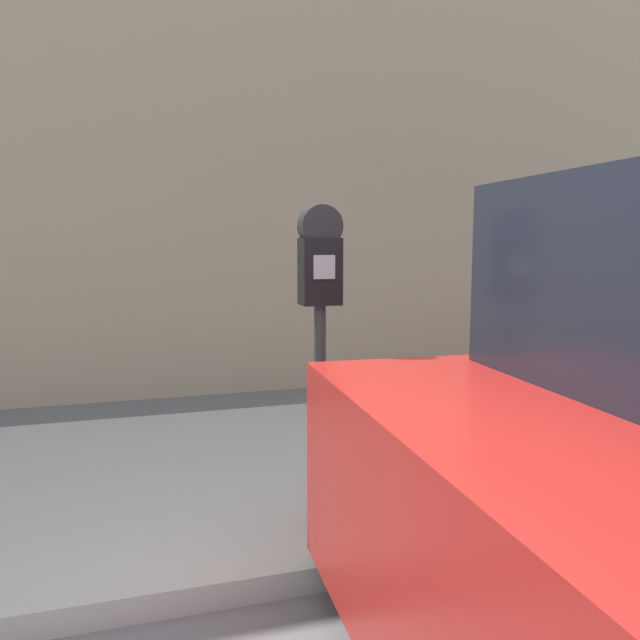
{
  "coord_description": "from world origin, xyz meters",
  "views": [
    {
      "loc": [
        -1.22,
        -1.74,
        1.59
      ],
      "look_at": [
        -0.31,
        1.22,
        1.2
      ],
      "focal_mm": 35.0,
      "sensor_mm": 36.0,
      "label": 1
    }
  ],
  "objects": [
    {
      "name": "building_facade",
      "position": [
        0.0,
        4.84,
        3.04
      ],
      "size": [
        24.0,
        0.3,
        6.07
      ],
      "color": "tan",
      "rests_on": "ground_plane"
    },
    {
      "name": "parking_meter",
      "position": [
        -0.31,
        1.22,
        1.33
      ],
      "size": [
        0.21,
        0.14,
        1.64
      ],
      "color": "#2D2D30",
      "rests_on": "sidewalk"
    },
    {
      "name": "sidewalk",
      "position": [
        0.0,
        2.2,
        0.06
      ],
      "size": [
        24.0,
        2.8,
        0.13
      ],
      "color": "#ADAAA3",
      "rests_on": "ground_plane"
    }
  ]
}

